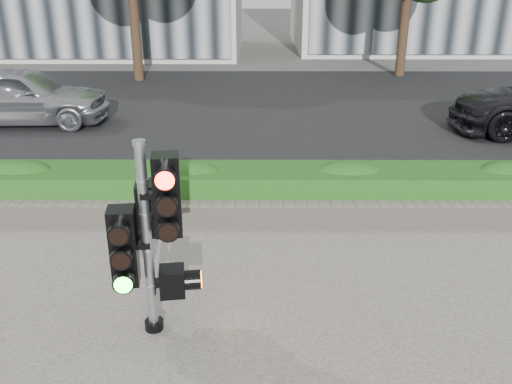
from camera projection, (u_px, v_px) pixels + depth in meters
ground at (259, 289)px, 6.87m from camera, size 120.00×120.00×0.00m
road at (259, 108)px, 16.14m from camera, size 60.00×13.00×0.02m
curb at (259, 192)px, 9.77m from camera, size 60.00×0.25×0.12m
stone_wall at (259, 214)px, 8.56m from camera, size 12.00×0.32×0.34m
hedge at (259, 188)px, 9.10m from camera, size 12.00×1.00×0.68m
traffic_signal at (149, 230)px, 5.64m from camera, size 0.78×0.61×2.19m
car_silver at (20, 96)px, 14.06m from camera, size 4.52×1.95×1.52m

